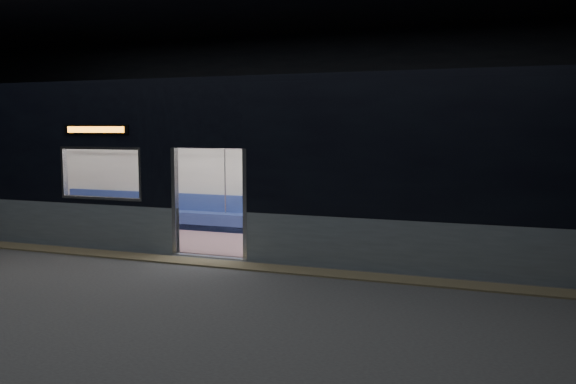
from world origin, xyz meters
The scene contains 7 objects.
station_floor centered at (0.00, 0.00, -0.01)m, with size 24.00×14.00×0.01m, color #47494C.
station_envelope centered at (0.00, 0.00, 3.66)m, with size 24.00×14.00×5.00m.
tactile_strip centered at (0.00, 0.55, 0.01)m, with size 22.80×0.50×0.03m, color #8C7F59.
metro_car centered at (0.00, 2.54, 1.85)m, with size 18.00×3.04×3.35m.
passenger centered at (4.00, 3.55, 0.81)m, with size 0.41×0.70×1.40m.
handbag centered at (4.02, 3.32, 0.68)m, with size 0.28×0.24×0.14m, color black.
transit_map centered at (1.30, 3.85, 1.45)m, with size 0.91×0.03×0.59m, color white.
Camera 1 is at (5.29, -8.98, 2.43)m, focal length 38.00 mm.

